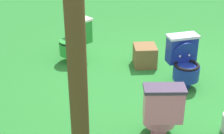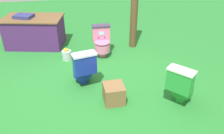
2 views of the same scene
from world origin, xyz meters
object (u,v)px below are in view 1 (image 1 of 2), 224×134
toilet_pink (161,110)px  wooden_post (77,71)px  small_crate (145,56)px  toilet_green (75,39)px  toilet_blue (184,61)px

toilet_pink → wooden_post: bearing=-156.7°
wooden_post → small_crate: 2.53m
toilet_green → small_crate: 1.16m
toilet_pink → wooden_post: size_ratio=0.35×
toilet_blue → toilet_green: bearing=-42.0°
toilet_blue → wooden_post: size_ratio=0.35×
toilet_blue → toilet_pink: same height
toilet_green → wooden_post: (-0.17, 2.43, 0.68)m
small_crate → toilet_blue: bearing=125.7°
toilet_green → toilet_blue: same height
wooden_post → toilet_pink: bearing=-158.6°
toilet_pink → toilet_green: bearing=118.5°
wooden_post → small_crate: size_ratio=5.77×
small_crate → wooden_post: bearing=66.6°
toilet_pink → small_crate: toilet_pink is taller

